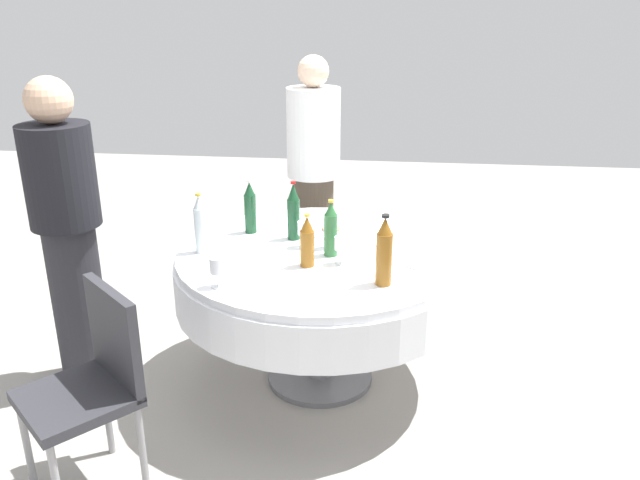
% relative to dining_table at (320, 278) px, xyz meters
% --- Properties ---
extents(ground_plane, '(10.00, 10.00, 0.00)m').
position_rel_dining_table_xyz_m(ground_plane, '(0.00, 0.00, -0.59)').
color(ground_plane, gray).
extents(dining_table, '(1.45, 1.45, 0.74)m').
position_rel_dining_table_xyz_m(dining_table, '(0.00, 0.00, 0.00)').
color(dining_table, white).
rests_on(dining_table, ground_plane).
extents(bottle_clear_east, '(0.06, 0.06, 0.30)m').
position_rel_dining_table_xyz_m(bottle_clear_east, '(-0.08, 0.58, 0.29)').
color(bottle_clear_east, silver).
rests_on(bottle_clear_east, dining_table).
extents(bottle_amber_rear, '(0.07, 0.07, 0.26)m').
position_rel_dining_table_xyz_m(bottle_amber_rear, '(-0.19, 0.04, 0.27)').
color(bottle_amber_rear, '#8C5619').
rests_on(bottle_amber_rear, dining_table).
extents(bottle_green_left, '(0.07, 0.07, 0.28)m').
position_rel_dining_table_xyz_m(bottle_green_left, '(-0.05, -0.06, 0.28)').
color(bottle_green_left, '#2D6B38').
rests_on(bottle_green_left, dining_table).
extents(bottle_dark_green_south, '(0.07, 0.07, 0.31)m').
position_rel_dining_table_xyz_m(bottle_dark_green_south, '(0.16, 0.16, 0.29)').
color(bottle_dark_green_south, '#194728').
rests_on(bottle_dark_green_south, dining_table).
extents(bottle_dark_green_west, '(0.06, 0.06, 0.29)m').
position_rel_dining_table_xyz_m(bottle_dark_green_west, '(0.23, 0.40, 0.28)').
color(bottle_dark_green_west, '#194728').
rests_on(bottle_dark_green_west, dining_table).
extents(bottle_amber_right, '(0.07, 0.07, 0.32)m').
position_rel_dining_table_xyz_m(bottle_amber_right, '(-0.36, -0.32, 0.30)').
color(bottle_amber_right, '#8C5619').
rests_on(bottle_amber_right, dining_table).
extents(wine_glass_south, '(0.08, 0.08, 0.14)m').
position_rel_dining_table_xyz_m(wine_glass_south, '(0.05, 0.08, 0.24)').
color(wine_glass_south, white).
rests_on(wine_glass_south, dining_table).
extents(wine_glass_west, '(0.07, 0.07, 0.14)m').
position_rel_dining_table_xyz_m(wine_glass_west, '(-0.15, -0.12, 0.24)').
color(wine_glass_west, white).
rests_on(wine_glass_west, dining_table).
extents(wine_glass_right, '(0.07, 0.07, 0.16)m').
position_rel_dining_table_xyz_m(wine_glass_right, '(0.05, -0.05, 0.26)').
color(wine_glass_right, white).
rests_on(wine_glass_right, dining_table).
extents(wine_glass_inner, '(0.07, 0.07, 0.14)m').
position_rel_dining_table_xyz_m(wine_glass_inner, '(-0.47, 0.39, 0.24)').
color(wine_glass_inner, white).
rests_on(wine_glass_inner, dining_table).
extents(plate_mid, '(0.24, 0.24, 0.02)m').
position_rel_dining_table_xyz_m(plate_mid, '(-0.08, -0.53, 0.15)').
color(plate_mid, white).
rests_on(plate_mid, dining_table).
extents(plate_near, '(0.25, 0.25, 0.04)m').
position_rel_dining_table_xyz_m(plate_near, '(0.28, -0.03, 0.16)').
color(plate_near, white).
rests_on(plate_near, dining_table).
extents(fork_rear, '(0.04, 0.18, 0.00)m').
position_rel_dining_table_xyz_m(fork_rear, '(0.10, -0.23, 0.15)').
color(fork_rear, silver).
rests_on(fork_rear, dining_table).
extents(knife_left, '(0.10, 0.17, 0.00)m').
position_rel_dining_table_xyz_m(knife_left, '(-0.34, -0.05, 0.15)').
color(knife_left, silver).
rests_on(knife_left, dining_table).
extents(folded_napkin, '(0.14, 0.14, 0.02)m').
position_rel_dining_table_xyz_m(folded_napkin, '(0.46, 0.14, 0.16)').
color(folded_napkin, white).
rests_on(folded_napkin, dining_table).
extents(person_east, '(0.34, 0.34, 1.59)m').
position_rel_dining_table_xyz_m(person_east, '(-0.12, 1.25, 0.24)').
color(person_east, '#26262B').
rests_on(person_east, ground_plane).
extents(person_rear, '(0.34, 0.34, 1.61)m').
position_rel_dining_table_xyz_m(person_rear, '(1.03, 0.16, 0.25)').
color(person_rear, '#4C3F33').
rests_on(person_rear, ground_plane).
extents(chair_right, '(0.56, 0.56, 0.87)m').
position_rel_dining_table_xyz_m(chair_right, '(-0.89, 0.80, -0.07)').
color(chair_right, '#2D2D33').
rests_on(chair_right, ground_plane).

